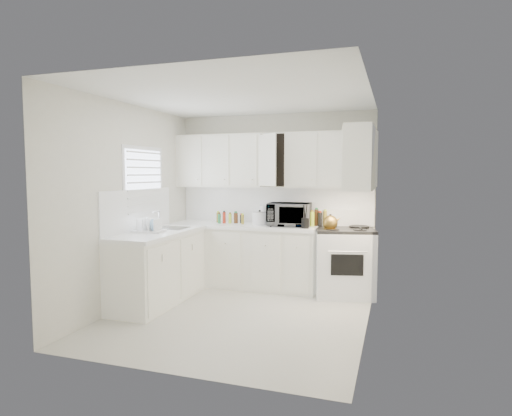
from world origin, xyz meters
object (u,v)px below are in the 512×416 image
at_px(rice_cooker, 260,217).
at_px(utensil_crock, 305,216).
at_px(tea_kettle, 330,222).
at_px(dish_rack, 149,224).
at_px(microwave, 289,212).
at_px(stove, 345,253).

xyz_separation_m(rice_cooker, utensil_crock, (0.73, -0.21, 0.06)).
xyz_separation_m(tea_kettle, rice_cooker, (-1.07, 0.20, 0.00)).
relative_size(tea_kettle, dish_rack, 0.66).
bearing_deg(utensil_crock, microwave, 143.70).
relative_size(tea_kettle, utensil_crock, 0.74).
bearing_deg(rice_cooker, utensil_crock, -35.38).
relative_size(stove, utensil_crock, 3.56).
relative_size(microwave, rice_cooker, 2.73).
bearing_deg(utensil_crock, tea_kettle, 1.39).
distance_m(stove, dish_rack, 2.69).
bearing_deg(rice_cooker, tea_kettle, -29.90).
bearing_deg(utensil_crock, stove, 17.74).
height_order(tea_kettle, rice_cooker, tea_kettle).
relative_size(stove, tea_kettle, 4.82).
distance_m(rice_cooker, dish_rack, 1.66).
bearing_deg(stove, dish_rack, -166.25).
bearing_deg(tea_kettle, utensil_crock, 160.30).
xyz_separation_m(stove, dish_rack, (-2.38, -1.18, 0.45)).
height_order(tea_kettle, dish_rack, tea_kettle).
bearing_deg(tea_kettle, rice_cooker, 148.24).
relative_size(rice_cooker, dish_rack, 0.58).
distance_m(tea_kettle, rice_cooker, 1.09).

